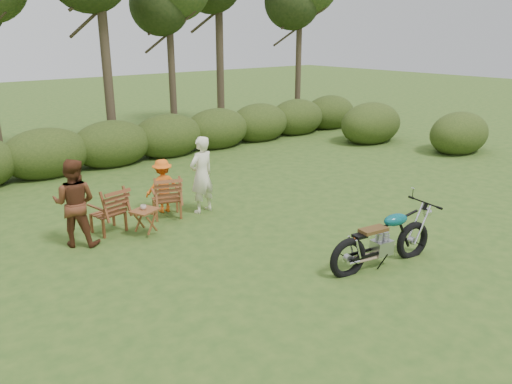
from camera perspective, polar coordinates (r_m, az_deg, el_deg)
ground at (r=9.30m, az=7.57°, el=-7.72°), size 80.00×80.00×0.00m
tree_line at (r=16.78m, az=-16.59°, el=16.54°), size 22.52×11.62×8.14m
motorcycle at (r=9.32m, az=14.00°, el=-8.07°), size 2.24×1.17×1.22m
lawn_chair_right at (r=11.46m, az=-10.07°, el=-2.80°), size 0.87×0.87×0.99m
lawn_chair_left at (r=10.91m, az=-16.39°, el=-4.36°), size 0.78×0.78×0.98m
side_table at (r=10.46m, az=-12.51°, el=-3.40°), size 0.65×0.60×0.55m
cup at (r=10.38m, az=-12.76°, el=-1.70°), size 0.14×0.14×0.10m
adult_a at (r=11.67m, az=-6.09°, el=-2.24°), size 0.71×0.52×1.78m
adult_b at (r=10.47m, az=-19.53°, el=-5.64°), size 1.06×1.04×1.73m
child at (r=11.82m, az=-10.42°, el=-2.18°), size 0.87×0.59×1.24m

